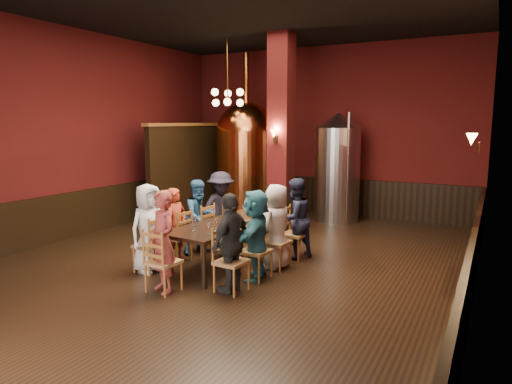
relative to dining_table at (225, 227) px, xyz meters
The scene contains 39 objects.
room 1.58m from the dining_table, 95.80° to the left, with size 10.00×10.02×4.50m.
wainscot_right 3.95m from the dining_table, ahead, with size 0.08×9.90×1.00m, color black.
wainscot_back 5.17m from the dining_table, 90.23° to the left, with size 7.90×0.08×1.00m, color black.
wainscot_left 3.99m from the dining_table, behind, with size 0.08×9.90×1.00m, color black.
column 3.40m from the dining_table, 96.09° to the left, with size 0.58×0.58×4.50m, color #490F10.
partition 4.71m from the dining_table, 133.41° to the left, with size 0.22×3.50×2.40m, color black.
pendant_cluster 4.33m from the dining_table, 120.39° to the left, with size 0.90×0.90×1.70m, color #A57226, non-canonical shape.
sconce_wall 4.28m from the dining_table, 14.52° to the left, with size 0.20×0.20×0.36m, color black, non-canonical shape.
sconce_column 3.12m from the dining_table, 96.76° to the left, with size 0.20×0.20×0.36m, color black, non-canonical shape.
dining_table is the anchor object (origin of this frame).
chair_0 1.33m from the dining_table, 135.07° to the right, with size 0.46×0.46×0.92m, color #985526, non-canonical shape.
person_0 1.31m from the dining_table, 135.07° to the right, with size 0.73×0.48×1.50m, color silver.
chair_1 0.94m from the dining_table, 163.49° to the right, with size 0.46×0.46×0.92m, color #985526, non-canonical shape.
person_1 0.91m from the dining_table, 163.49° to the right, with size 0.49×0.32×1.35m, color maroon.
chair_2 0.94m from the dining_table, 154.08° to the left, with size 0.46×0.46×0.92m, color #985526, non-canonical shape.
person_2 0.91m from the dining_table, 154.08° to the left, with size 0.69×0.34×1.43m, color navy.
chair_3 1.33m from the dining_table, 125.66° to the left, with size 0.46×0.46×0.92m, color #985526, non-canonical shape.
person_3 1.31m from the dining_table, 125.66° to the left, with size 0.98×0.56×1.52m, color black.
chair_4 1.33m from the dining_table, 54.34° to the right, with size 0.46×0.46×0.92m, color #985526, non-canonical shape.
person_4 1.31m from the dining_table, 54.34° to the right, with size 0.87×0.36×1.49m, color black.
chair_5 0.94m from the dining_table, 25.92° to the right, with size 0.46×0.46×0.92m, color #985526, non-canonical shape.
person_5 0.91m from the dining_table, 25.92° to the right, with size 1.35×0.43×1.46m, color teal.
chair_6 0.94m from the dining_table, 16.51° to the left, with size 0.46×0.46×0.92m, color #985526, non-canonical shape.
person_6 0.91m from the dining_table, 16.51° to the left, with size 0.72×0.47×1.46m, color #B8AAA2.
chair_7 1.33m from the dining_table, 44.93° to the left, with size 0.46×0.46×0.92m, color #985526, non-canonical shape.
person_7 1.31m from the dining_table, 44.93° to the left, with size 0.73×0.36×1.50m, color #1B1F36.
chair_8 1.57m from the dining_table, 94.71° to the right, with size 0.46×0.46×0.92m, color #985526, non-canonical shape.
person_8 1.55m from the dining_table, 94.71° to the right, with size 0.56×0.37×1.53m, color maroon.
copper_kettle 4.66m from the dining_table, 114.33° to the left, with size 1.91×1.91×4.30m.
steel_vessel 4.58m from the dining_table, 82.73° to the left, with size 1.39×1.39×2.74m.
rose_vase 0.90m from the dining_table, 84.86° to the left, with size 0.21×0.21×0.36m.
wine_glass_0 0.64m from the dining_table, 64.62° to the left, with size 0.07×0.07×0.17m, color white, non-canonical shape.
wine_glass_1 0.80m from the dining_table, 77.82° to the right, with size 0.07×0.07×0.17m, color white, non-canonical shape.
wine_glass_2 0.43m from the dining_table, 34.97° to the left, with size 0.07×0.07×0.17m, color white, non-canonical shape.
wine_glass_3 0.78m from the dining_table, 101.77° to the right, with size 0.07×0.07×0.17m, color white, non-canonical shape.
wine_glass_4 0.57m from the dining_table, 126.25° to the right, with size 0.07×0.07×0.17m, color white, non-canonical shape.
wine_glass_5 0.33m from the dining_table, 90.92° to the left, with size 0.07×0.07×0.17m, color white, non-canonical shape.
wine_glass_6 0.48m from the dining_table, 78.14° to the right, with size 0.07×0.07×0.17m, color white, non-canonical shape.
wine_glass_7 0.81m from the dining_table, 94.92° to the left, with size 0.07×0.07×0.17m, color white, non-canonical shape.
Camera 1 is at (4.16, -6.87, 2.51)m, focal length 32.00 mm.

